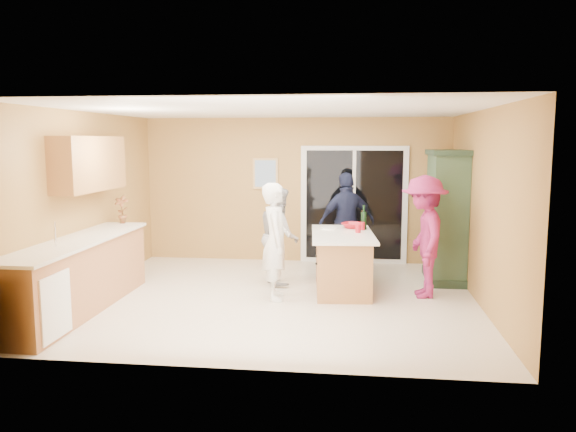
# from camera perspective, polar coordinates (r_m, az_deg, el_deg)

# --- Properties ---
(floor) EXTENTS (5.50, 5.50, 0.00)m
(floor) POSITION_cam_1_polar(r_m,az_deg,el_deg) (7.95, -1.17, -8.32)
(floor) COLOR beige
(floor) RESTS_ON ground
(ceiling) EXTENTS (5.50, 5.00, 0.10)m
(ceiling) POSITION_cam_1_polar(r_m,az_deg,el_deg) (7.66, -1.23, 10.73)
(ceiling) COLOR white
(ceiling) RESTS_ON wall_back
(wall_back) EXTENTS (5.50, 0.10, 2.60)m
(wall_back) POSITION_cam_1_polar(r_m,az_deg,el_deg) (10.17, 0.79, 2.64)
(wall_back) COLOR tan
(wall_back) RESTS_ON ground
(wall_front) EXTENTS (5.50, 0.10, 2.60)m
(wall_front) POSITION_cam_1_polar(r_m,az_deg,el_deg) (5.26, -5.03, -2.09)
(wall_front) COLOR tan
(wall_front) RESTS_ON ground
(wall_left) EXTENTS (0.10, 5.00, 2.60)m
(wall_left) POSITION_cam_1_polar(r_m,az_deg,el_deg) (8.53, -19.82, 1.22)
(wall_left) COLOR tan
(wall_left) RESTS_ON ground
(wall_right) EXTENTS (0.10, 5.00, 2.60)m
(wall_right) POSITION_cam_1_polar(r_m,az_deg,el_deg) (7.80, 19.22, 0.69)
(wall_right) COLOR tan
(wall_right) RESTS_ON ground
(left_cabinet_run) EXTENTS (0.65, 3.05, 1.24)m
(left_cabinet_run) POSITION_cam_1_polar(r_m,az_deg,el_deg) (7.61, -21.04, -5.97)
(left_cabinet_run) COLOR #A76A41
(left_cabinet_run) RESTS_ON floor
(upper_cabinets) EXTENTS (0.35, 1.60, 0.75)m
(upper_cabinets) POSITION_cam_1_polar(r_m,az_deg,el_deg) (8.23, -19.53, 5.03)
(upper_cabinets) COLOR #A76A41
(upper_cabinets) RESTS_ON wall_left
(sliding_door) EXTENTS (1.90, 0.07, 2.10)m
(sliding_door) POSITION_cam_1_polar(r_m,az_deg,el_deg) (10.10, 6.70, 1.13)
(sliding_door) COLOR silver
(sliding_door) RESTS_ON floor
(framed_picture) EXTENTS (0.46, 0.04, 0.56)m
(framed_picture) POSITION_cam_1_polar(r_m,az_deg,el_deg) (10.20, -2.31, 4.33)
(framed_picture) COLOR tan
(framed_picture) RESTS_ON wall_back
(kitchen_island) EXTENTS (1.01, 1.69, 0.85)m
(kitchen_island) POSITION_cam_1_polar(r_m,az_deg,el_deg) (8.29, 5.52, -4.84)
(kitchen_island) COLOR #A76A41
(kitchen_island) RESTS_ON floor
(green_hutch) EXTENTS (0.59, 1.12, 2.05)m
(green_hutch) POSITION_cam_1_polar(r_m,az_deg,el_deg) (9.08, 15.78, -0.17)
(green_hutch) COLOR #1E3021
(green_hutch) RESTS_ON floor
(woman_white) EXTENTS (0.48, 0.65, 1.62)m
(woman_white) POSITION_cam_1_polar(r_m,az_deg,el_deg) (7.74, -1.26, -2.60)
(woman_white) COLOR white
(woman_white) RESTS_ON floor
(woman_grey) EXTENTS (0.77, 0.87, 1.50)m
(woman_grey) POSITION_cam_1_polar(r_m,az_deg,el_deg) (8.61, -0.92, -1.97)
(woman_grey) COLOR #A5A5A7
(woman_grey) RESTS_ON floor
(woman_navy) EXTENTS (1.06, 0.77, 1.67)m
(woman_navy) POSITION_cam_1_polar(r_m,az_deg,el_deg) (9.35, 6.00, -0.70)
(woman_navy) COLOR #181B35
(woman_navy) RESTS_ON floor
(woman_magenta) EXTENTS (0.68, 1.13, 1.71)m
(woman_magenta) POSITION_cam_1_polar(r_m,az_deg,el_deg) (8.09, 13.65, -2.04)
(woman_magenta) COLOR #93204B
(woman_magenta) RESTS_ON floor
(serving_bowl) EXTENTS (0.43, 0.43, 0.08)m
(serving_bowl) POSITION_cam_1_polar(r_m,az_deg,el_deg) (8.68, 6.60, -0.96)
(serving_bowl) COLOR #AE131F
(serving_bowl) RESTS_ON kitchen_island
(tulip_vase) EXTENTS (0.24, 0.17, 0.43)m
(tulip_vase) POSITION_cam_1_polar(r_m,az_deg,el_deg) (8.89, -16.53, 0.65)
(tulip_vase) COLOR red
(tulip_vase) RESTS_ON left_cabinet_run
(tumbler_near) EXTENTS (0.10, 0.10, 0.12)m
(tumbler_near) POSITION_cam_1_polar(r_m,az_deg,el_deg) (8.50, 7.53, -1.03)
(tumbler_near) COLOR #AE131F
(tumbler_near) RESTS_ON kitchen_island
(tumbler_far) EXTENTS (0.09, 0.09, 0.11)m
(tumbler_far) POSITION_cam_1_polar(r_m,az_deg,el_deg) (8.26, 7.12, -1.30)
(tumbler_far) COLOR #AE131F
(tumbler_far) RESTS_ON kitchen_island
(wine_bottle) EXTENTS (0.09, 0.09, 0.37)m
(wine_bottle) POSITION_cam_1_polar(r_m,az_deg,el_deg) (8.56, 7.70, -0.41)
(wine_bottle) COLOR black
(wine_bottle) RESTS_ON kitchen_island
(white_plate) EXTENTS (0.28, 0.28, 0.02)m
(white_plate) POSITION_cam_1_polar(r_m,az_deg,el_deg) (8.60, 4.16, -1.23)
(white_plate) COLOR white
(white_plate) RESTS_ON kitchen_island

